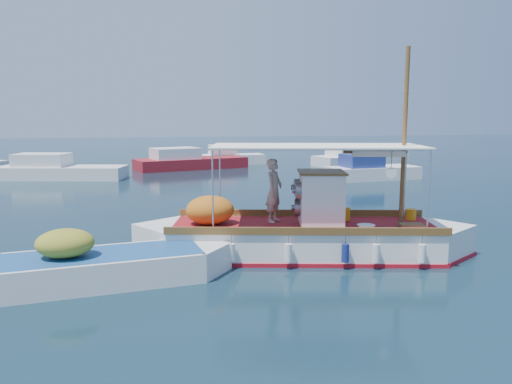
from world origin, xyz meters
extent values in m
plane|color=black|center=(0.00, 0.00, 0.00)|extent=(160.00, 160.00, 0.00)
cube|color=white|center=(0.19, -0.62, 0.35)|extent=(7.74, 3.89, 1.08)
cube|color=white|center=(-3.44, 0.12, 0.35)|extent=(2.42, 2.42, 1.08)
cube|color=white|center=(3.81, -1.36, 0.35)|extent=(2.42, 2.42, 1.08)
cube|color=#AC101C|center=(0.19, -0.62, 0.02)|extent=(7.85, 3.99, 0.18)
cube|color=maroon|center=(0.19, -0.62, 0.87)|extent=(7.70, 3.70, 0.06)
cube|color=brown|center=(0.44, 0.60, 0.99)|extent=(7.36, 1.59, 0.20)
cube|color=brown|center=(-0.06, -1.84, 0.99)|extent=(7.36, 1.59, 0.20)
cube|color=white|center=(0.67, -0.72, 1.63)|extent=(1.42, 1.49, 1.48)
cube|color=brown|center=(0.67, -0.72, 2.40)|extent=(1.53, 1.61, 0.06)
cylinder|color=slate|center=(-0.02, -0.90, 1.92)|extent=(0.31, 0.53, 0.49)
cylinder|color=slate|center=(0.11, -0.28, 1.92)|extent=(0.31, 0.53, 0.49)
cylinder|color=slate|center=(0.04, -0.59, 1.38)|extent=(0.31, 0.53, 0.49)
cylinder|color=brown|center=(2.89, -1.17, 3.35)|extent=(0.14, 0.14, 4.93)
cylinder|color=brown|center=(2.12, -1.01, 2.96)|extent=(1.75, 0.43, 0.08)
cylinder|color=silver|center=(-2.01, 0.94, 2.00)|extent=(0.05, 0.05, 2.22)
cylinder|color=silver|center=(-2.44, -1.19, 2.00)|extent=(0.05, 0.05, 2.22)
cylinder|color=silver|center=(3.50, -0.19, 2.00)|extent=(0.05, 0.05, 2.22)
cylinder|color=silver|center=(3.06, -2.31, 2.00)|extent=(0.05, 0.05, 2.22)
cube|color=white|center=(0.53, -0.69, 3.13)|extent=(6.17, 3.48, 0.04)
ellipsoid|color=#BE691B|center=(-2.42, -0.09, 1.30)|extent=(1.59, 1.43, 0.83)
cube|color=orange|center=(1.55, -0.34, 1.08)|extent=(0.28, 0.22, 0.39)
cylinder|color=orange|center=(3.51, -0.59, 1.06)|extent=(0.35, 0.35, 0.34)
cube|color=brown|center=(3.01, -1.60, 0.95)|extent=(0.72, 0.56, 0.12)
cylinder|color=#B2B2B2|center=(1.72, -1.49, 0.95)|extent=(0.58, 0.58, 0.12)
cylinder|color=white|center=(2.11, -2.07, 2.49)|extent=(0.30, 0.09, 0.30)
cylinder|color=white|center=(-2.02, -1.58, 0.44)|extent=(0.23, 0.23, 0.47)
cylinder|color=navy|center=(0.88, -2.17, 0.44)|extent=(0.23, 0.23, 0.47)
cylinder|color=white|center=(2.81, -2.56, 0.44)|extent=(0.23, 0.23, 0.47)
imported|color=#A59889|center=(-0.56, -0.13, 1.82)|extent=(0.75, 0.80, 1.84)
cube|color=white|center=(-5.19, -2.06, 0.25)|extent=(4.87, 2.53, 0.91)
cube|color=white|center=(-2.90, -1.69, 0.25)|extent=(1.79, 1.79, 0.91)
cube|color=#1D4C86|center=(-5.19, -2.06, 0.69)|extent=(4.84, 2.34, 0.05)
ellipsoid|color=olive|center=(-5.99, -2.19, 1.04)|extent=(1.49, 1.29, 0.67)
cube|color=silver|center=(-10.01, 18.97, 0.30)|extent=(8.25, 4.02, 1.00)
cube|color=silver|center=(-11.17, 19.23, 1.20)|extent=(3.53, 2.66, 0.80)
cube|color=maroon|center=(-1.60, 23.65, 0.30)|extent=(8.70, 5.22, 1.00)
cube|color=silver|center=(-2.77, 23.27, 1.20)|extent=(3.87, 3.29, 0.80)
cube|color=silver|center=(9.27, 15.16, 0.30)|extent=(5.93, 2.93, 1.00)
cube|color=navy|center=(8.42, 15.05, 1.20)|extent=(2.50, 2.15, 0.80)
cube|color=silver|center=(12.12, 24.06, 0.30)|extent=(8.46, 4.92, 1.00)
cube|color=silver|center=(10.97, 23.69, 1.20)|extent=(3.74, 3.08, 0.80)
cube|color=silver|center=(1.91, 26.60, 0.30)|extent=(5.39, 2.49, 1.00)
cube|color=silver|center=(1.13, 26.53, 1.20)|extent=(2.24, 1.89, 0.80)
camera|label=1|loc=(-3.71, -14.04, 3.97)|focal=35.00mm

